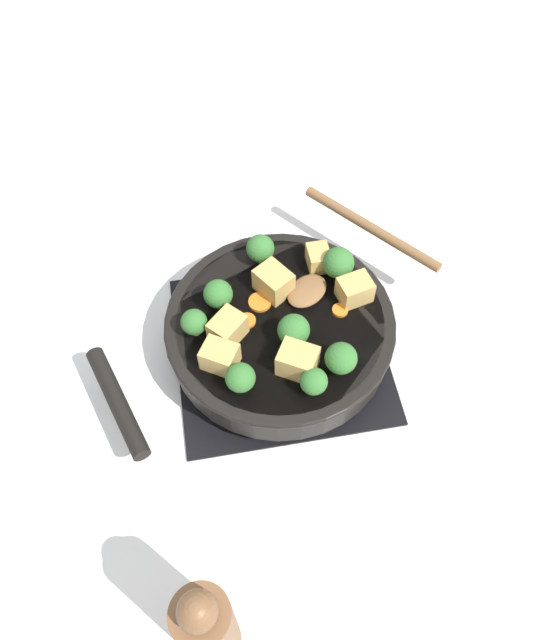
% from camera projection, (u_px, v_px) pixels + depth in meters
% --- Properties ---
extents(ground_plane, '(2.40, 2.40, 0.00)m').
position_uv_depth(ground_plane, '(280.00, 349.00, 0.95)').
color(ground_plane, white).
extents(front_burner_grate, '(0.31, 0.31, 0.03)m').
position_uv_depth(front_burner_grate, '(280.00, 345.00, 0.94)').
color(front_burner_grate, black).
rests_on(front_burner_grate, ground_plane).
extents(skillet_pan, '(0.33, 0.44, 0.05)m').
position_uv_depth(skillet_pan, '(279.00, 329.00, 0.90)').
color(skillet_pan, black).
rests_on(skillet_pan, front_burner_grate).
extents(wooden_spoon, '(0.24, 0.25, 0.02)m').
position_uv_depth(wooden_spoon, '(345.00, 253.00, 0.94)').
color(wooden_spoon, brown).
rests_on(wooden_spoon, skillet_pan).
extents(tofu_cube_center_large, '(0.06, 0.06, 0.04)m').
position_uv_depth(tofu_cube_center_large, '(298.00, 361.00, 0.82)').
color(tofu_cube_center_large, tan).
rests_on(tofu_cube_center_large, skillet_pan).
extents(tofu_cube_near_handle, '(0.06, 0.06, 0.04)m').
position_uv_depth(tofu_cube_near_handle, '(275.00, 282.00, 0.89)').
color(tofu_cube_near_handle, tan).
rests_on(tofu_cube_near_handle, skillet_pan).
extents(tofu_cube_east_chunk, '(0.06, 0.06, 0.04)m').
position_uv_depth(tofu_cube_east_chunk, '(220.00, 357.00, 0.83)').
color(tofu_cube_east_chunk, tan).
rests_on(tofu_cube_east_chunk, skillet_pan).
extents(tofu_cube_west_chunk, '(0.06, 0.06, 0.04)m').
position_uv_depth(tofu_cube_west_chunk, '(228.00, 328.00, 0.85)').
color(tofu_cube_west_chunk, tan).
rests_on(tofu_cube_west_chunk, skillet_pan).
extents(tofu_cube_back_piece, '(0.04, 0.03, 0.03)m').
position_uv_depth(tofu_cube_back_piece, '(318.00, 258.00, 0.92)').
color(tofu_cube_back_piece, tan).
rests_on(tofu_cube_back_piece, skillet_pan).
extents(tofu_cube_front_piece, '(0.05, 0.05, 0.04)m').
position_uv_depth(tofu_cube_front_piece, '(355.00, 290.00, 0.89)').
color(tofu_cube_front_piece, tan).
rests_on(tofu_cube_front_piece, skillet_pan).
extents(broccoli_floret_near_spoon, '(0.04, 0.04, 0.05)m').
position_uv_depth(broccoli_floret_near_spoon, '(294.00, 330.00, 0.84)').
color(broccoli_floret_near_spoon, '#709956').
rests_on(broccoli_floret_near_spoon, skillet_pan).
extents(broccoli_floret_center_top, '(0.05, 0.05, 0.05)m').
position_uv_depth(broccoli_floret_center_top, '(338.00, 263.00, 0.90)').
color(broccoli_floret_center_top, '#709956').
rests_on(broccoli_floret_center_top, skillet_pan).
extents(broccoli_floret_east_rim, '(0.04, 0.04, 0.04)m').
position_uv_depth(broccoli_floret_east_rim, '(194.00, 325.00, 0.85)').
color(broccoli_floret_east_rim, '#709956').
rests_on(broccoli_floret_east_rim, skillet_pan).
extents(broccoli_floret_west_rim, '(0.04, 0.04, 0.04)m').
position_uv_depth(broccoli_floret_west_rim, '(314.00, 382.00, 0.80)').
color(broccoli_floret_west_rim, '#709956').
rests_on(broccoli_floret_west_rim, skillet_pan).
extents(broccoli_floret_north_edge, '(0.04, 0.04, 0.05)m').
position_uv_depth(broccoli_floret_north_edge, '(260.00, 249.00, 0.92)').
color(broccoli_floret_north_edge, '#709956').
rests_on(broccoli_floret_north_edge, skillet_pan).
extents(broccoli_floret_south_cluster, '(0.04, 0.04, 0.05)m').
position_uv_depth(broccoli_floret_south_cluster, '(240.00, 378.00, 0.80)').
color(broccoli_floret_south_cluster, '#709956').
rests_on(broccoli_floret_south_cluster, skillet_pan).
extents(broccoli_floret_mid_floret, '(0.04, 0.04, 0.05)m').
position_uv_depth(broccoli_floret_mid_floret, '(341.00, 358.00, 0.81)').
color(broccoli_floret_mid_floret, '#709956').
rests_on(broccoli_floret_mid_floret, skillet_pan).
extents(broccoli_floret_small_inner, '(0.04, 0.04, 0.05)m').
position_uv_depth(broccoli_floret_small_inner, '(218.00, 294.00, 0.87)').
color(broccoli_floret_small_inner, '#709956').
rests_on(broccoli_floret_small_inner, skillet_pan).
extents(carrot_slice_orange_thin, '(0.03, 0.03, 0.01)m').
position_uv_depth(carrot_slice_orange_thin, '(260.00, 302.00, 0.89)').
color(carrot_slice_orange_thin, orange).
rests_on(carrot_slice_orange_thin, skillet_pan).
extents(carrot_slice_near_center, '(0.02, 0.02, 0.01)m').
position_uv_depth(carrot_slice_near_center, '(247.00, 321.00, 0.88)').
color(carrot_slice_near_center, orange).
rests_on(carrot_slice_near_center, skillet_pan).
extents(carrot_slice_edge_slice, '(0.02, 0.02, 0.01)m').
position_uv_depth(carrot_slice_edge_slice, '(339.00, 308.00, 0.89)').
color(carrot_slice_edge_slice, orange).
rests_on(carrot_slice_edge_slice, skillet_pan).
extents(pepper_mill, '(0.06, 0.06, 0.22)m').
position_uv_depth(pepper_mill, '(208.00, 627.00, 0.64)').
color(pepper_mill, brown).
rests_on(pepper_mill, ground_plane).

